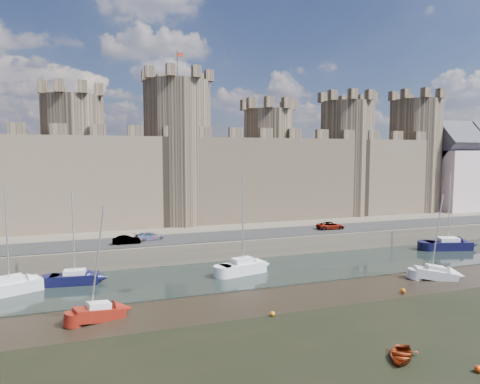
{
  "coord_description": "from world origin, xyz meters",
  "views": [
    {
      "loc": [
        -11.79,
        -21.67,
        13.73
      ],
      "look_at": [
        3.58,
        22.0,
        9.69
      ],
      "focal_mm": 32.0,
      "sensor_mm": 36.0,
      "label": 1
    }
  ],
  "objects_px": {
    "sailboat_4": "(99,312)",
    "car_2": "(150,236)",
    "car_3": "(331,226)",
    "sailboat_1": "(75,278)",
    "sailboat_5": "(436,273)",
    "car_1": "(126,240)",
    "sailboat_0": "(9,286)",
    "sailboat_2": "(243,267)",
    "sailboat_3": "(448,244)"
  },
  "relations": [
    {
      "from": "car_2",
      "to": "sailboat_0",
      "type": "relative_size",
      "value": 0.37
    },
    {
      "from": "sailboat_1",
      "to": "sailboat_4",
      "type": "height_order",
      "value": "sailboat_1"
    },
    {
      "from": "sailboat_3",
      "to": "car_2",
      "type": "bearing_deg",
      "value": -176.57
    },
    {
      "from": "sailboat_1",
      "to": "sailboat_4",
      "type": "distance_m",
      "value": 11.25
    },
    {
      "from": "sailboat_2",
      "to": "sailboat_5",
      "type": "xyz_separation_m",
      "value": [
        19.49,
        -8.91,
        -0.2
      ]
    },
    {
      "from": "car_1",
      "to": "sailboat_5",
      "type": "relative_size",
      "value": 0.36
    },
    {
      "from": "car_3",
      "to": "sailboat_5",
      "type": "xyz_separation_m",
      "value": [
        1.85,
        -18.89,
        -2.39
      ]
    },
    {
      "from": "car_3",
      "to": "sailboat_5",
      "type": "relative_size",
      "value": 0.45
    },
    {
      "from": "sailboat_1",
      "to": "sailboat_5",
      "type": "distance_m",
      "value": 39.19
    },
    {
      "from": "car_1",
      "to": "sailboat_4",
      "type": "xyz_separation_m",
      "value": [
        -3.7,
        -18.06,
        -2.35
      ]
    },
    {
      "from": "sailboat_0",
      "to": "sailboat_3",
      "type": "relative_size",
      "value": 0.97
    },
    {
      "from": "sailboat_3",
      "to": "sailboat_5",
      "type": "distance_m",
      "value": 16.74
    },
    {
      "from": "car_2",
      "to": "sailboat_5",
      "type": "bearing_deg",
      "value": -139.11
    },
    {
      "from": "sailboat_0",
      "to": "sailboat_3",
      "type": "xyz_separation_m",
      "value": [
        56.29,
        1.07,
        0.01
      ]
    },
    {
      "from": "car_1",
      "to": "car_3",
      "type": "relative_size",
      "value": 0.81
    },
    {
      "from": "car_3",
      "to": "sailboat_1",
      "type": "height_order",
      "value": "sailboat_1"
    },
    {
      "from": "sailboat_4",
      "to": "car_2",
      "type": "bearing_deg",
      "value": 54.89
    },
    {
      "from": "sailboat_3",
      "to": "sailboat_4",
      "type": "relative_size",
      "value": 1.16
    },
    {
      "from": "car_1",
      "to": "sailboat_2",
      "type": "distance_m",
      "value": 15.41
    },
    {
      "from": "sailboat_1",
      "to": "sailboat_4",
      "type": "relative_size",
      "value": 1.02
    },
    {
      "from": "car_1",
      "to": "sailboat_1",
      "type": "xyz_separation_m",
      "value": [
        -5.91,
        -7.03,
        -2.28
      ]
    },
    {
      "from": "car_3",
      "to": "sailboat_1",
      "type": "bearing_deg",
      "value": 107.93
    },
    {
      "from": "car_3",
      "to": "sailboat_5",
      "type": "distance_m",
      "value": 19.13
    },
    {
      "from": "sailboat_2",
      "to": "sailboat_5",
      "type": "distance_m",
      "value": 21.43
    },
    {
      "from": "car_2",
      "to": "sailboat_1",
      "type": "relative_size",
      "value": 0.41
    },
    {
      "from": "car_1",
      "to": "sailboat_4",
      "type": "bearing_deg",
      "value": 170.08
    },
    {
      "from": "sailboat_2",
      "to": "sailboat_3",
      "type": "xyz_separation_m",
      "value": [
        32.18,
        1.99,
        -0.05
      ]
    },
    {
      "from": "sailboat_1",
      "to": "sailboat_2",
      "type": "xyz_separation_m",
      "value": [
        18.12,
        -2.13,
        0.11
      ]
    },
    {
      "from": "sailboat_5",
      "to": "sailboat_0",
      "type": "bearing_deg",
      "value": -167.9
    },
    {
      "from": "car_2",
      "to": "sailboat_0",
      "type": "xyz_separation_m",
      "value": [
        -15.0,
        -9.77,
        -2.24
      ]
    },
    {
      "from": "car_3",
      "to": "sailboat_3",
      "type": "bearing_deg",
      "value": -113.2
    },
    {
      "from": "sailboat_3",
      "to": "sailboat_5",
      "type": "relative_size",
      "value": 1.17
    },
    {
      "from": "car_2",
      "to": "sailboat_1",
      "type": "xyz_separation_m",
      "value": [
        -9.01,
        -8.56,
        -2.3
      ]
    },
    {
      "from": "sailboat_5",
      "to": "car_2",
      "type": "bearing_deg",
      "value": 170.38
    },
    {
      "from": "car_1",
      "to": "sailboat_5",
      "type": "xyz_separation_m",
      "value": [
        31.69,
        -18.07,
        -2.37
      ]
    },
    {
      "from": "sailboat_3",
      "to": "car_3",
      "type": "bearing_deg",
      "value": 166.57
    },
    {
      "from": "car_2",
      "to": "car_3",
      "type": "bearing_deg",
      "value": -106.21
    },
    {
      "from": "car_1",
      "to": "sailboat_1",
      "type": "height_order",
      "value": "sailboat_1"
    },
    {
      "from": "sailboat_2",
      "to": "sailboat_4",
      "type": "bearing_deg",
      "value": -163.25
    },
    {
      "from": "sailboat_0",
      "to": "sailboat_5",
      "type": "bearing_deg",
      "value": -35.97
    },
    {
      "from": "sailboat_1",
      "to": "sailboat_2",
      "type": "height_order",
      "value": "sailboat_2"
    },
    {
      "from": "car_1",
      "to": "sailboat_1",
      "type": "relative_size",
      "value": 0.35
    },
    {
      "from": "sailboat_3",
      "to": "sailboat_4",
      "type": "bearing_deg",
      "value": -151.91
    },
    {
      "from": "sailboat_1",
      "to": "sailboat_2",
      "type": "bearing_deg",
      "value": 0.72
    },
    {
      "from": "sailboat_0",
      "to": "sailboat_4",
      "type": "xyz_separation_m",
      "value": [
        8.21,
        -9.83,
        -0.12
      ]
    },
    {
      "from": "sailboat_1",
      "to": "car_3",
      "type": "bearing_deg",
      "value": 19.8
    },
    {
      "from": "car_2",
      "to": "sailboat_1",
      "type": "distance_m",
      "value": 12.64
    },
    {
      "from": "car_1",
      "to": "sailboat_3",
      "type": "height_order",
      "value": "sailboat_3"
    },
    {
      "from": "car_2",
      "to": "sailboat_5",
      "type": "relative_size",
      "value": 0.42
    },
    {
      "from": "car_2",
      "to": "sailboat_4",
      "type": "xyz_separation_m",
      "value": [
        -6.79,
        -19.59,
        -2.36
      ]
    }
  ]
}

